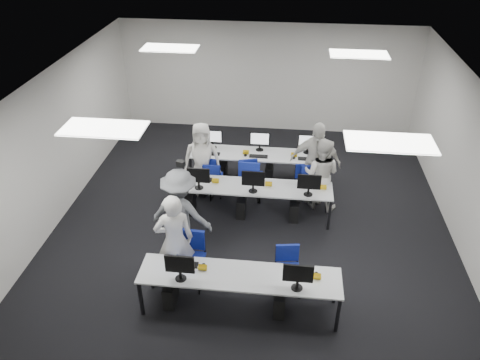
# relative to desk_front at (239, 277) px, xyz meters

# --- Properties ---
(room) EXTENTS (9.00, 9.02, 3.00)m
(room) POSITION_rel_desk_front_xyz_m (0.00, 2.40, 0.82)
(room) COLOR black
(room) RESTS_ON ground
(ceiling_panels) EXTENTS (5.20, 4.60, 0.02)m
(ceiling_panels) POSITION_rel_desk_front_xyz_m (0.00, 2.40, 2.30)
(ceiling_panels) COLOR white
(ceiling_panels) RESTS_ON room
(desk_front) EXTENTS (3.20, 0.70, 0.73)m
(desk_front) POSITION_rel_desk_front_xyz_m (0.00, 0.00, 0.00)
(desk_front) COLOR silver
(desk_front) RESTS_ON ground
(desk_mid) EXTENTS (3.20, 0.70, 0.73)m
(desk_mid) POSITION_rel_desk_front_xyz_m (0.00, 2.60, 0.00)
(desk_mid) COLOR silver
(desk_mid) RESTS_ON ground
(desk_back) EXTENTS (3.20, 0.70, 0.73)m
(desk_back) POSITION_rel_desk_front_xyz_m (0.00, 4.00, 0.00)
(desk_back) COLOR silver
(desk_back) RESTS_ON ground
(equipment_front) EXTENTS (2.51, 0.41, 1.19)m
(equipment_front) POSITION_rel_desk_front_xyz_m (-0.19, -0.02, -0.32)
(equipment_front) COLOR #0B2598
(equipment_front) RESTS_ON desk_front
(equipment_mid) EXTENTS (2.91, 0.41, 1.19)m
(equipment_mid) POSITION_rel_desk_front_xyz_m (-0.19, 2.58, -0.32)
(equipment_mid) COLOR white
(equipment_mid) RESTS_ON desk_mid
(equipment_back) EXTENTS (2.91, 0.41, 1.19)m
(equipment_back) POSITION_rel_desk_front_xyz_m (0.19, 4.02, -0.32)
(equipment_back) COLOR white
(equipment_back) RESTS_ON desk_back
(chair_0) EXTENTS (0.52, 0.56, 0.99)m
(chair_0) POSITION_rel_desk_front_xyz_m (-0.92, 0.51, -0.37)
(chair_0) COLOR navy
(chair_0) RESTS_ON ground
(chair_1) EXTENTS (0.48, 0.51, 0.84)m
(chair_1) POSITION_rel_desk_front_xyz_m (0.76, 0.51, -0.41)
(chair_1) COLOR navy
(chair_1) RESTS_ON ground
(chair_2) EXTENTS (0.49, 0.52, 0.84)m
(chair_2) POSITION_rel_desk_front_xyz_m (-1.13, 3.28, -0.42)
(chair_2) COLOR navy
(chair_2) RESTS_ON ground
(chair_3) EXTENTS (0.55, 0.57, 0.89)m
(chair_3) POSITION_rel_desk_front_xyz_m (-0.15, 3.24, -0.40)
(chair_3) COLOR navy
(chair_3) RESTS_ON ground
(chair_4) EXTENTS (0.47, 0.50, 0.85)m
(chair_4) POSITION_rel_desk_front_xyz_m (1.06, 3.24, -0.41)
(chair_4) COLOR navy
(chair_4) RESTS_ON ground
(chair_5) EXTENTS (0.43, 0.46, 0.84)m
(chair_5) POSITION_rel_desk_front_xyz_m (-0.97, 3.34, -0.42)
(chair_5) COLOR navy
(chair_5) RESTS_ON ground
(chair_6) EXTENTS (0.51, 0.55, 0.99)m
(chair_6) POSITION_rel_desk_front_xyz_m (-0.13, 3.32, -0.37)
(chair_6) COLOR navy
(chair_6) RESTS_ON ground
(chair_7) EXTENTS (0.52, 0.55, 0.95)m
(chair_7) POSITION_rel_desk_front_xyz_m (1.16, 3.41, -0.38)
(chair_7) COLOR navy
(chair_7) RESTS_ON ground
(handbag) EXTENTS (0.31, 0.21, 0.25)m
(handbag) POSITION_rel_desk_front_xyz_m (-1.45, 2.60, 0.17)
(handbag) COLOR tan
(handbag) RESTS_ON desk_mid
(student_0) EXTENTS (0.76, 0.62, 1.79)m
(student_0) POSITION_rel_desk_front_xyz_m (-1.15, 0.52, 0.22)
(student_0) COLOR silver
(student_0) RESTS_ON ground
(student_1) EXTENTS (0.93, 0.81, 1.62)m
(student_1) POSITION_rel_desk_front_xyz_m (1.37, 3.13, 0.13)
(student_1) COLOR silver
(student_1) RESTS_ON ground
(student_2) EXTENTS (0.88, 0.63, 1.69)m
(student_2) POSITION_rel_desk_front_xyz_m (-1.21, 3.41, 0.16)
(student_2) COLOR silver
(student_2) RESTS_ON ground
(student_3) EXTENTS (1.13, 0.59, 1.85)m
(student_3) POSITION_rel_desk_front_xyz_m (1.25, 3.41, 0.24)
(student_3) COLOR silver
(student_3) RESTS_ON ground
(photographer) EXTENTS (1.24, 0.84, 1.78)m
(photographer) POSITION_rel_desk_front_xyz_m (-1.22, 1.30, 0.21)
(photographer) COLOR slate
(photographer) RESTS_ON ground
(dslr_camera) EXTENTS (0.17, 0.20, 0.10)m
(dslr_camera) POSITION_rel_desk_front_xyz_m (-1.19, 1.48, 1.16)
(dslr_camera) COLOR black
(dslr_camera) RESTS_ON photographer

